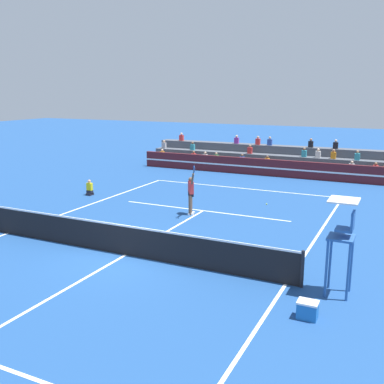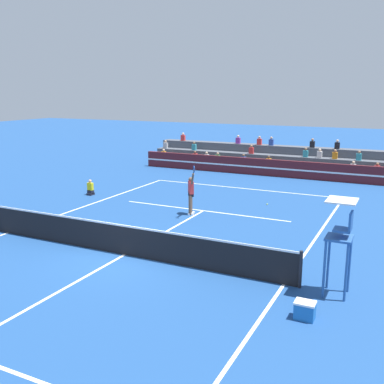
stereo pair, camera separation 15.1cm
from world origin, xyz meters
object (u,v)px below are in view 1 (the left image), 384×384
object	(u,v)px
ball_kid_courtside	(90,189)
equipment_cooler	(307,310)
umpire_chair	(343,234)
tennis_ball	(267,204)
tennis_player	(191,193)

from	to	relation	value
ball_kid_courtside	equipment_cooler	xyz separation A→B (m)	(13.25, -8.45, -0.10)
umpire_chair	equipment_cooler	distance (m)	2.34
equipment_cooler	ball_kid_courtside	bearing A→B (deg)	147.48
ball_kid_courtside	umpire_chair	bearing A→B (deg)	-26.04
ball_kid_courtside	equipment_cooler	bearing A→B (deg)	-32.52
ball_kid_courtside	tennis_ball	world-z (taller)	ball_kid_courtside
umpire_chair	ball_kid_courtside	distance (m)	15.37
ball_kid_courtside	tennis_ball	distance (m)	9.38
tennis_player	equipment_cooler	xyz separation A→B (m)	(6.70, -7.33, -0.76)
ball_kid_courtside	tennis_player	bearing A→B (deg)	-9.72
equipment_cooler	tennis_ball	bearing A→B (deg)	111.36
umpire_chair	equipment_cooler	xyz separation A→B (m)	(-0.50, -1.73, -1.49)
tennis_ball	ball_kid_courtside	bearing A→B (deg)	-167.17
umpire_chair	equipment_cooler	world-z (taller)	umpire_chair
umpire_chair	ball_kid_courtside	size ratio (longest dim) A/B	3.16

